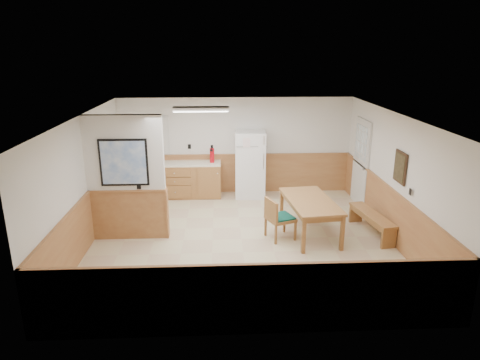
{
  "coord_description": "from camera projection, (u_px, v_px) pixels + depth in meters",
  "views": [
    {
      "loc": [
        -0.41,
        -7.88,
        3.7
      ],
      "look_at": [
        -0.01,
        0.4,
        1.13
      ],
      "focal_mm": 32.0,
      "sensor_mm": 36.0,
      "label": 1
    }
  ],
  "objects": [
    {
      "name": "wainscot_back",
      "position": [
        236.0,
        174.0,
        11.32
      ],
      "size": [
        6.0,
        0.04,
        1.0
      ],
      "primitive_type": "cube",
      "color": "#AD7B45",
      "rests_on": "ground"
    },
    {
      "name": "dining_bench",
      "position": [
        372.0,
        219.0,
        8.77
      ],
      "size": [
        0.55,
        1.48,
        0.45
      ],
      "rotation": [
        0.0,
        0.0,
        0.17
      ],
      "color": "#AC703F",
      "rests_on": "ground"
    },
    {
      "name": "left_wall",
      "position": [
        84.0,
        182.0,
        8.12
      ],
      "size": [
        0.02,
        6.0,
        2.5
      ],
      "primitive_type": "cube",
      "color": "white",
      "rests_on": "ground"
    },
    {
      "name": "dining_chair",
      "position": [
        276.0,
        216.0,
        8.5
      ],
      "size": [
        0.82,
        0.69,
        0.85
      ],
      "rotation": [
        0.0,
        0.0,
        0.37
      ],
      "color": "#AC703F",
      "rests_on": "ground"
    },
    {
      "name": "kitchen_window",
      "position": [
        154.0,
        136.0,
        10.91
      ],
      "size": [
        0.8,
        0.04,
        1.0
      ],
      "color": "silver",
      "rests_on": "back_wall"
    },
    {
      "name": "refrigerator",
      "position": [
        250.0,
        164.0,
        10.9
      ],
      "size": [
        0.79,
        0.74,
        1.7
      ],
      "rotation": [
        0.0,
        0.0,
        -0.06
      ],
      "color": "white",
      "rests_on": "ground"
    },
    {
      "name": "exterior_door",
      "position": [
        361.0,
        163.0,
        10.27
      ],
      "size": [
        0.07,
        1.02,
        2.15
      ],
      "color": "silver",
      "rests_on": "ground"
    },
    {
      "name": "kitchen_counter",
      "position": [
        189.0,
        179.0,
        10.99
      ],
      "size": [
        2.2,
        0.61,
        1.0
      ],
      "color": "#9C6A37",
      "rests_on": "ground"
    },
    {
      "name": "dining_table",
      "position": [
        310.0,
        204.0,
        8.67
      ],
      "size": [
        1.07,
        1.84,
        0.75
      ],
      "rotation": [
        0.0,
        0.0,
        0.11
      ],
      "color": "#AC703F",
      "rests_on": "ground"
    },
    {
      "name": "back_wall",
      "position": [
        236.0,
        146.0,
        11.12
      ],
      "size": [
        6.0,
        0.02,
        2.5
      ],
      "primitive_type": "cube",
      "color": "white",
      "rests_on": "ground"
    },
    {
      "name": "right_wall",
      "position": [
        394.0,
        178.0,
        8.4
      ],
      "size": [
        0.02,
        6.0,
        2.5
      ],
      "primitive_type": "cube",
      "color": "white",
      "rests_on": "ground"
    },
    {
      "name": "ground",
      "position": [
        242.0,
        239.0,
        8.63
      ],
      "size": [
        6.0,
        6.0,
        0.0
      ],
      "primitive_type": "plane",
      "color": "beige",
      "rests_on": "ground"
    },
    {
      "name": "fluorescent_fixture",
      "position": [
        201.0,
        109.0,
        9.11
      ],
      "size": [
        1.2,
        0.3,
        0.09
      ],
      "color": "silver",
      "rests_on": "ceiling"
    },
    {
      "name": "fire_extinguisher",
      "position": [
        212.0,
        155.0,
        10.82
      ],
      "size": [
        0.13,
        0.13,
        0.45
      ],
      "rotation": [
        0.0,
        0.0,
        0.2
      ],
      "color": "red",
      "rests_on": "kitchen_counter"
    },
    {
      "name": "ceiling",
      "position": [
        242.0,
        115.0,
        7.89
      ],
      "size": [
        6.0,
        6.0,
        0.02
      ],
      "primitive_type": "cube",
      "color": "silver",
      "rests_on": "back_wall"
    },
    {
      "name": "wainscot_right",
      "position": [
        389.0,
        213.0,
        8.62
      ],
      "size": [
        0.04,
        6.0,
        1.0
      ],
      "primitive_type": "cube",
      "color": "#AD7B45",
      "rests_on": "ground"
    },
    {
      "name": "wall_painting",
      "position": [
        400.0,
        167.0,
        8.02
      ],
      "size": [
        0.04,
        0.5,
        0.6
      ],
      "color": "#352215",
      "rests_on": "right_wall"
    },
    {
      "name": "soap_bottle",
      "position": [
        150.0,
        159.0,
        10.83
      ],
      "size": [
        0.07,
        0.07,
        0.2
      ],
      "primitive_type": "cylinder",
      "rotation": [
        0.0,
        0.0,
        -0.14
      ],
      "color": "#188535",
      "rests_on": "kitchen_counter"
    },
    {
      "name": "partition_wall",
      "position": [
        126.0,
        180.0,
        8.35
      ],
      "size": [
        1.5,
        0.2,
        2.5
      ],
      "color": "white",
      "rests_on": "ground"
    },
    {
      "name": "wainscot_left",
      "position": [
        89.0,
        219.0,
        8.34
      ],
      "size": [
        0.04,
        6.0,
        1.0
      ],
      "primitive_type": "cube",
      "color": "#AD7B45",
      "rests_on": "ground"
    }
  ]
}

